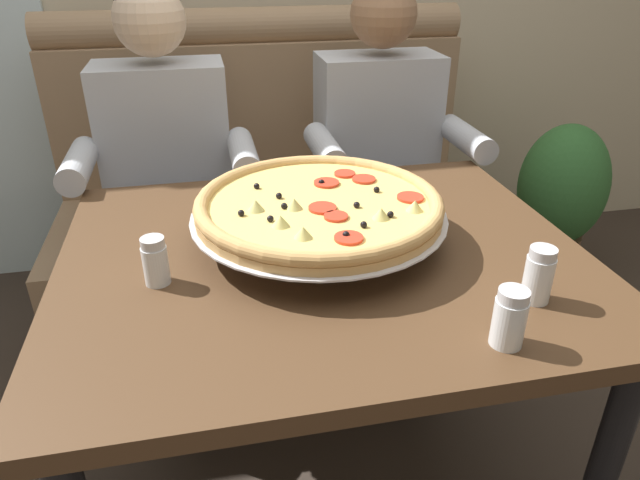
{
  "coord_description": "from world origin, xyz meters",
  "views": [
    {
      "loc": [
        -0.23,
        -1.06,
        1.36
      ],
      "look_at": [
        -0.02,
        -0.03,
        0.8
      ],
      "focal_mm": 32.15,
      "sensor_mm": 36.0,
      "label": 1
    }
  ],
  "objects_px": {
    "dining_table": "(324,288)",
    "diner_right": "(385,156)",
    "pizza": "(319,206)",
    "potted_plant": "(560,197)",
    "diner_left": "(167,172)",
    "shaker_oregano": "(509,322)",
    "shaker_pepper_flakes": "(538,279)",
    "booth_bench": "(273,216)",
    "shaker_parmesan": "(156,264)"
  },
  "relations": [
    {
      "from": "diner_left",
      "to": "potted_plant",
      "type": "height_order",
      "value": "diner_left"
    },
    {
      "from": "dining_table",
      "to": "diner_right",
      "type": "distance_m",
      "value": 0.76
    },
    {
      "from": "booth_bench",
      "to": "shaker_parmesan",
      "type": "relative_size",
      "value": 15.85
    },
    {
      "from": "shaker_parmesan",
      "to": "potted_plant",
      "type": "height_order",
      "value": "shaker_parmesan"
    },
    {
      "from": "dining_table",
      "to": "potted_plant",
      "type": "xyz_separation_m",
      "value": [
        1.21,
        0.89,
        -0.27
      ]
    },
    {
      "from": "shaker_parmesan",
      "to": "shaker_oregano",
      "type": "height_order",
      "value": "shaker_oregano"
    },
    {
      "from": "shaker_oregano",
      "to": "potted_plant",
      "type": "xyz_separation_m",
      "value": [
        0.98,
        1.27,
        -0.41
      ]
    },
    {
      "from": "dining_table",
      "to": "shaker_oregano",
      "type": "relative_size",
      "value": 10.65
    },
    {
      "from": "pizza",
      "to": "diner_left",
      "type": "bearing_deg",
      "value": 119.84
    },
    {
      "from": "dining_table",
      "to": "potted_plant",
      "type": "bearing_deg",
      "value": 36.39
    },
    {
      "from": "diner_left",
      "to": "shaker_parmesan",
      "type": "height_order",
      "value": "diner_left"
    },
    {
      "from": "pizza",
      "to": "shaker_pepper_flakes",
      "type": "height_order",
      "value": "pizza"
    },
    {
      "from": "shaker_pepper_flakes",
      "to": "shaker_oregano",
      "type": "bearing_deg",
      "value": -136.78
    },
    {
      "from": "booth_bench",
      "to": "dining_table",
      "type": "xyz_separation_m",
      "value": [
        0.0,
        -0.94,
        0.26
      ]
    },
    {
      "from": "diner_right",
      "to": "potted_plant",
      "type": "xyz_separation_m",
      "value": [
        0.86,
        0.23,
        -0.32
      ]
    },
    {
      "from": "shaker_pepper_flakes",
      "to": "booth_bench",
      "type": "bearing_deg",
      "value": 106.15
    },
    {
      "from": "diner_right",
      "to": "shaker_parmesan",
      "type": "bearing_deg",
      "value": -133.9
    },
    {
      "from": "booth_bench",
      "to": "shaker_oregano",
      "type": "bearing_deg",
      "value": -80.01
    },
    {
      "from": "diner_left",
      "to": "shaker_pepper_flakes",
      "type": "bearing_deg",
      "value": -53.13
    },
    {
      "from": "booth_bench",
      "to": "potted_plant",
      "type": "bearing_deg",
      "value": -1.94
    },
    {
      "from": "diner_left",
      "to": "shaker_pepper_flakes",
      "type": "distance_m",
      "value": 1.17
    },
    {
      "from": "potted_plant",
      "to": "dining_table",
      "type": "bearing_deg",
      "value": -143.61
    },
    {
      "from": "pizza",
      "to": "potted_plant",
      "type": "bearing_deg",
      "value": 34.8
    },
    {
      "from": "diner_left",
      "to": "potted_plant",
      "type": "relative_size",
      "value": 1.82
    },
    {
      "from": "diner_right",
      "to": "shaker_parmesan",
      "type": "height_order",
      "value": "diner_right"
    },
    {
      "from": "booth_bench",
      "to": "shaker_pepper_flakes",
      "type": "xyz_separation_m",
      "value": [
        0.35,
        -1.2,
        0.4
      ]
    },
    {
      "from": "diner_left",
      "to": "shaker_pepper_flakes",
      "type": "xyz_separation_m",
      "value": [
        0.7,
        -0.93,
        0.09
      ]
    },
    {
      "from": "shaker_oregano",
      "to": "potted_plant",
      "type": "distance_m",
      "value": 1.66
    },
    {
      "from": "diner_left",
      "to": "shaker_oregano",
      "type": "xyz_separation_m",
      "value": [
        0.58,
        -1.04,
        0.09
      ]
    },
    {
      "from": "booth_bench",
      "to": "shaker_parmesan",
      "type": "xyz_separation_m",
      "value": [
        -0.35,
        -0.99,
        0.39
      ]
    },
    {
      "from": "shaker_parmesan",
      "to": "shaker_pepper_flakes",
      "type": "relative_size",
      "value": 0.9
    },
    {
      "from": "diner_right",
      "to": "shaker_pepper_flakes",
      "type": "height_order",
      "value": "diner_right"
    },
    {
      "from": "shaker_oregano",
      "to": "shaker_pepper_flakes",
      "type": "bearing_deg",
      "value": 43.22
    },
    {
      "from": "shaker_oregano",
      "to": "pizza",
      "type": "bearing_deg",
      "value": 118.29
    },
    {
      "from": "booth_bench",
      "to": "potted_plant",
      "type": "relative_size",
      "value": 2.24
    },
    {
      "from": "diner_right",
      "to": "shaker_oregano",
      "type": "xyz_separation_m",
      "value": [
        -0.12,
        -1.04,
        0.09
      ]
    },
    {
      "from": "booth_bench",
      "to": "diner_left",
      "type": "distance_m",
      "value": 0.54
    },
    {
      "from": "shaker_oregano",
      "to": "potted_plant",
      "type": "height_order",
      "value": "shaker_oregano"
    },
    {
      "from": "dining_table",
      "to": "diner_left",
      "type": "distance_m",
      "value": 0.76
    },
    {
      "from": "pizza",
      "to": "shaker_oregano",
      "type": "distance_m",
      "value": 0.49
    },
    {
      "from": "pizza",
      "to": "potted_plant",
      "type": "relative_size",
      "value": 0.8
    },
    {
      "from": "diner_right",
      "to": "potted_plant",
      "type": "relative_size",
      "value": 1.82
    },
    {
      "from": "diner_left",
      "to": "booth_bench",
      "type": "bearing_deg",
      "value": 37.02
    },
    {
      "from": "diner_left",
      "to": "shaker_parmesan",
      "type": "xyz_separation_m",
      "value": [
        0.01,
        -0.73,
        0.08
      ]
    },
    {
      "from": "potted_plant",
      "to": "diner_left",
      "type": "bearing_deg",
      "value": -171.82
    },
    {
      "from": "shaker_oregano",
      "to": "potted_plant",
      "type": "bearing_deg",
      "value": 52.24
    },
    {
      "from": "dining_table",
      "to": "diner_right",
      "type": "bearing_deg",
      "value": 62.19
    },
    {
      "from": "diner_left",
      "to": "shaker_oregano",
      "type": "bearing_deg",
      "value": -60.79
    },
    {
      "from": "shaker_oregano",
      "to": "dining_table",
      "type": "bearing_deg",
      "value": 121.62
    },
    {
      "from": "booth_bench",
      "to": "diner_right",
      "type": "height_order",
      "value": "diner_right"
    }
  ]
}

